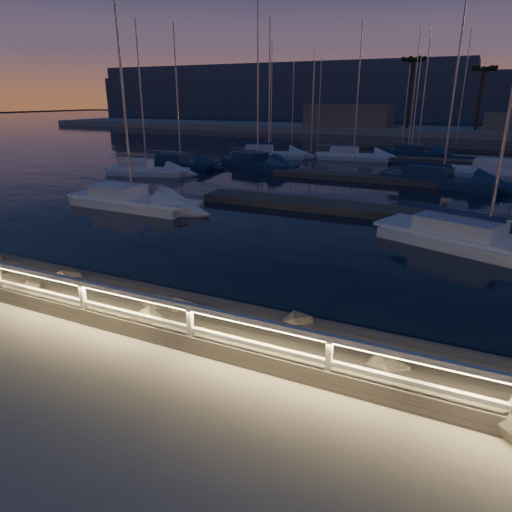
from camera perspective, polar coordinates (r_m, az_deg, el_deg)
The scene contains 19 objects.
ground at distance 9.21m, azimuth 2.75°, elevation -14.30°, with size 400.00×400.00×0.00m, color #9D978E.
harbor_water at distance 38.91m, azimuth 21.20°, elevation 8.98°, with size 400.00×440.00×0.60m.
guard_rail at distance 8.83m, azimuth 2.41°, elevation -10.01°, with size 44.11×0.12×1.06m.
riprap at distance 12.36m, azimuth -15.27°, elevation -6.56°, with size 34.08×2.85×1.29m.
floating_docks at distance 40.09m, azimuth 21.47°, elevation 10.04°, with size 22.00×36.00×0.40m.
far_shore at distance 81.35m, azimuth 24.15°, elevation 14.22°, with size 160.00×14.00×5.20m.
palm_left at distance 80.01m, azimuth 19.08°, elevation 21.86°, with size 3.00×3.00×11.20m.
palm_center at distance 80.19m, azimuth 26.58°, elevation 19.97°, with size 3.00×3.00×9.70m.
distant_hills at distance 143.00m, azimuth 16.32°, elevation 18.34°, with size 230.00×37.50×18.00m.
sailboat_a at distance 40.56m, azimuth -9.61°, elevation 11.49°, with size 6.73×2.32×11.36m.
sailboat_b at distance 25.97m, azimuth -15.52°, elevation 6.85°, with size 7.72×2.53×13.03m.
sailboat_c at distance 33.93m, azimuth 21.88°, elevation 8.94°, with size 8.47×4.60×13.86m.
sailboat_d at distance 19.90m, azimuth 26.24°, elevation 1.88°, with size 8.96×5.31×14.67m.
sailboat_e at distance 36.91m, azimuth -13.75°, elevation 10.46°, with size 6.68×3.41×11.03m.
sailboat_f at distance 39.87m, azimuth 0.00°, elevation 11.67°, with size 8.24×5.40×13.75m.
sailboat_g at distance 38.75m, azimuth 29.38°, elevation 9.06°, with size 9.61×3.65×15.93m.
sailboat_i at distance 46.06m, azimuth 1.36°, elevation 12.68°, with size 7.68×4.45×12.72m.
sailboat_j at distance 45.96m, azimuth 11.84°, elevation 12.23°, with size 7.41×3.08×12.27m.
sailboat_k at distance 51.14m, azimuth 19.33°, elevation 12.22°, with size 7.21×4.65×11.95m.
Camera 1 is at (2.92, -7.10, 5.08)m, focal length 32.00 mm.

